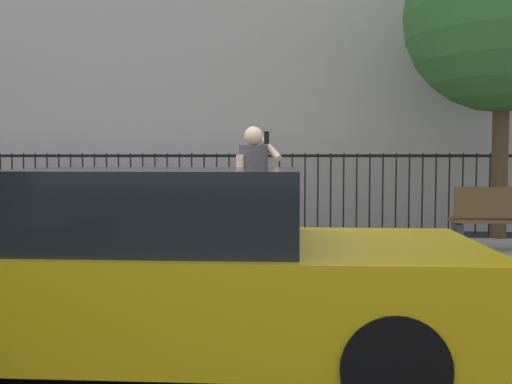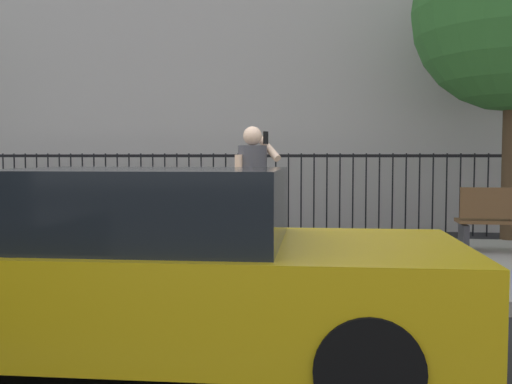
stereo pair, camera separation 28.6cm
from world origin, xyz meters
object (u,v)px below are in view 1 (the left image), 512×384
object	(u,v)px
taxi_yellow	(182,271)
pedestrian_on_phone	(252,188)
street_tree_mid	(504,14)
street_bench	(508,218)

from	to	relation	value
taxi_yellow	pedestrian_on_phone	bearing A→B (deg)	85.08
pedestrian_on_phone	street_tree_mid	bearing A→B (deg)	41.30
taxi_yellow	pedestrian_on_phone	world-z (taller)	pedestrian_on_phone
street_tree_mid	taxi_yellow	bearing A→B (deg)	-123.92
taxi_yellow	street_tree_mid	distance (m)	8.02
street_bench	street_tree_mid	distance (m)	3.60
street_bench	street_tree_mid	world-z (taller)	street_tree_mid
street_bench	street_tree_mid	bearing A→B (deg)	78.09
taxi_yellow	pedestrian_on_phone	xyz separation A→B (m)	(0.23, 2.70, 0.46)
pedestrian_on_phone	street_bench	xyz separation A→B (m)	(3.55, 1.91, -0.52)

